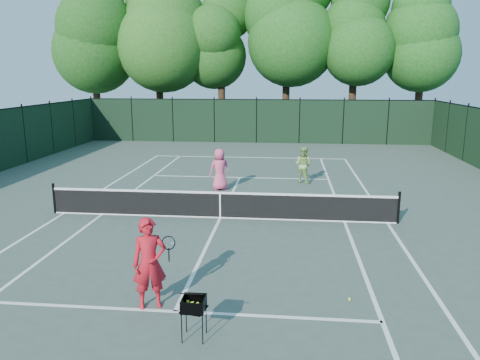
# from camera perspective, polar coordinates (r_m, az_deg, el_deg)

# --- Properties ---
(ground) EXTENTS (90.00, 90.00, 0.00)m
(ground) POSITION_cam_1_polar(r_m,az_deg,el_deg) (15.78, -2.43, -4.65)
(ground) COLOR #435147
(ground) RESTS_ON ground
(sideline_doubles_left) EXTENTS (0.10, 23.77, 0.01)m
(sideline_doubles_left) POSITION_cam_1_polar(r_m,az_deg,el_deg) (17.41, -20.64, -3.80)
(sideline_doubles_left) COLOR white
(sideline_doubles_left) RESTS_ON ground
(sideline_doubles_right) EXTENTS (0.10, 23.77, 0.01)m
(sideline_doubles_right) POSITION_cam_1_polar(r_m,az_deg,el_deg) (15.96, 17.53, -5.03)
(sideline_doubles_right) COLOR white
(sideline_doubles_right) RESTS_ON ground
(sideline_singles_left) EXTENTS (0.10, 23.77, 0.01)m
(sideline_singles_left) POSITION_cam_1_polar(r_m,az_deg,el_deg) (16.85, -16.45, -4.03)
(sideline_singles_left) COLOR white
(sideline_singles_left) RESTS_ON ground
(sideline_singles_right) EXTENTS (0.10, 23.77, 0.01)m
(sideline_singles_right) POSITION_cam_1_polar(r_m,az_deg,el_deg) (15.74, 12.63, -4.99)
(sideline_singles_right) COLOR white
(sideline_singles_right) RESTS_ON ground
(baseline_far) EXTENTS (10.97, 0.10, 0.01)m
(baseline_far) POSITION_cam_1_polar(r_m,az_deg,el_deg) (27.28, 1.14, 2.78)
(baseline_far) COLOR white
(baseline_far) RESTS_ON ground
(service_line_near) EXTENTS (8.23, 0.10, 0.01)m
(service_line_near) POSITION_cam_1_polar(r_m,az_deg,el_deg) (9.95, -7.89, -15.59)
(service_line_near) COLOR white
(service_line_near) RESTS_ON ground
(service_line_far) EXTENTS (8.23, 0.10, 0.01)m
(service_line_far) POSITION_cam_1_polar(r_m,az_deg,el_deg) (21.92, -0.04, 0.32)
(service_line_far) COLOR white
(service_line_far) RESTS_ON ground
(center_service_line) EXTENTS (0.10, 12.80, 0.01)m
(center_service_line) POSITION_cam_1_polar(r_m,az_deg,el_deg) (15.77, -2.43, -4.64)
(center_service_line) COLOR white
(center_service_line) RESTS_ON ground
(tennis_net) EXTENTS (11.69, 0.09, 1.06)m
(tennis_net) POSITION_cam_1_polar(r_m,az_deg,el_deg) (15.64, -2.44, -2.98)
(tennis_net) COLOR black
(tennis_net) RESTS_ON ground
(fence_far) EXTENTS (24.00, 0.05, 3.00)m
(fence_far) POSITION_cam_1_polar(r_m,az_deg,el_deg) (33.13, 2.03, 7.14)
(fence_far) COLOR black
(fence_far) RESTS_ON ground
(tree_0) EXTENTS (6.40, 6.40, 13.14)m
(tree_0) POSITION_cam_1_polar(r_m,az_deg,el_deg) (39.59, -17.56, 17.14)
(tree_0) COLOR black
(tree_0) RESTS_ON ground
(tree_1) EXTENTS (6.80, 6.80, 13.98)m
(tree_1) POSITION_cam_1_polar(r_m,az_deg,el_deg) (38.49, -10.08, 18.46)
(tree_1) COLOR black
(tree_1) RESTS_ON ground
(tree_2) EXTENTS (6.00, 6.00, 12.40)m
(tree_2) POSITION_cam_1_polar(r_m,az_deg,el_deg) (37.19, -2.32, 17.35)
(tree_2) COLOR black
(tree_2) RESTS_ON ground
(tree_3) EXTENTS (7.00, 7.00, 14.45)m
(tree_3) POSITION_cam_1_polar(r_m,az_deg,el_deg) (37.45, 5.83, 19.23)
(tree_3) COLOR black
(tree_3) RESTS_ON ground
(tree_4) EXTENTS (6.20, 6.20, 12.97)m
(tree_4) POSITION_cam_1_polar(r_m,az_deg,el_deg) (36.98, 13.95, 17.68)
(tree_4) COLOR black
(tree_4) RESTS_ON ground
(tree_5) EXTENTS (5.80, 5.80, 12.23)m
(tree_5) POSITION_cam_1_polar(r_m,az_deg,el_deg) (38.40, 21.52, 16.34)
(tree_5) COLOR black
(tree_5) RESTS_ON ground
(coach) EXTENTS (0.84, 0.89, 1.91)m
(coach) POSITION_cam_1_polar(r_m,az_deg,el_deg) (9.83, -10.98, -9.92)
(coach) COLOR red
(coach) RESTS_ON ground
(player_pink) EXTENTS (1.00, 0.86, 1.74)m
(player_pink) POSITION_cam_1_polar(r_m,az_deg,el_deg) (19.42, -2.49, 1.31)
(player_pink) COLOR #E8517B
(player_pink) RESTS_ON ground
(player_green) EXTENTS (0.99, 0.91, 1.62)m
(player_green) POSITION_cam_1_polar(r_m,az_deg,el_deg) (20.92, 7.72, 1.86)
(player_green) COLOR #91B95C
(player_green) RESTS_ON ground
(ball_hopper) EXTENTS (0.49, 0.49, 0.80)m
(ball_hopper) POSITION_cam_1_polar(r_m,az_deg,el_deg) (8.73, -5.67, -14.86)
(ball_hopper) COLOR black
(ball_hopper) RESTS_ON ground
(loose_ball_near_cart) EXTENTS (0.07, 0.07, 0.07)m
(loose_ball_near_cart) POSITION_cam_1_polar(r_m,az_deg,el_deg) (10.53, 13.22, -13.97)
(loose_ball_near_cart) COLOR #D6E62F
(loose_ball_near_cart) RESTS_ON ground
(loose_ball_midcourt) EXTENTS (0.07, 0.07, 0.07)m
(loose_ball_midcourt) POSITION_cam_1_polar(r_m,az_deg,el_deg) (11.31, -9.45, -11.86)
(loose_ball_midcourt) COLOR #CFEB30
(loose_ball_midcourt) RESTS_ON ground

